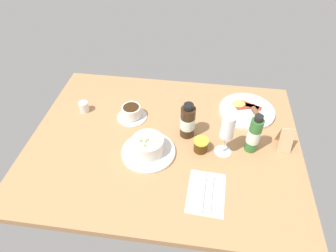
{
  "coord_description": "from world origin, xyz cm",
  "views": [
    {
      "loc": [
        12.67,
        -79.66,
        85.98
      ],
      "look_at": [
        1.75,
        -0.7,
        8.91
      ],
      "focal_mm": 30.66,
      "sensor_mm": 36.0,
      "label": 1
    }
  ],
  "objects": [
    {
      "name": "jam_jar",
      "position": [
        15.08,
        -3.32,
        2.82
      ],
      "size": [
        5.77,
        5.77,
        5.58
      ],
      "color": "#482B0B",
      "rests_on": "ground_plane"
    },
    {
      "name": "wine_glass",
      "position": [
        23.91,
        -2.97,
        12.73
      ],
      "size": [
        6.62,
        6.62,
        18.79
      ],
      "color": "white",
      "rests_on": "ground_plane"
    },
    {
      "name": "porridge_bowl",
      "position": [
        -5.03,
        -7.68,
        3.4
      ],
      "size": [
        21.09,
        21.09,
        8.28
      ],
      "color": "silver",
      "rests_on": "ground_plane"
    },
    {
      "name": "menu_card",
      "position": [
        47.53,
        3.19,
        4.83
      ],
      "size": [
        5.16,
        7.3,
        9.8
      ],
      "color": "tan",
      "rests_on": "ground_plane"
    },
    {
      "name": "coffee_cup",
      "position": [
        -16.18,
        12.0,
        2.72
      ],
      "size": [
        13.17,
        13.48,
        5.82
      ],
      "color": "silver",
      "rests_on": "ground_plane"
    },
    {
      "name": "sauce_bottle_green",
      "position": [
        34.63,
        0.13,
        7.97
      ],
      "size": [
        4.95,
        4.95,
        17.56
      ],
      "color": "#337233",
      "rests_on": "ground_plane"
    },
    {
      "name": "breakfast_plate",
      "position": [
        34.51,
        22.59,
        0.92
      ],
      "size": [
        24.83,
        24.83,
        3.7
      ],
      "color": "silver",
      "rests_on": "ground_plane"
    },
    {
      "name": "ground_plane",
      "position": [
        0.0,
        0.0,
        -1.5
      ],
      "size": [
        110.0,
        84.0,
        3.0
      ],
      "primitive_type": "cube",
      "color": "#B27F51"
    },
    {
      "name": "creamer_jug",
      "position": [
        -38.49,
        13.19,
        2.47
      ],
      "size": [
        4.26,
        5.15,
        5.33
      ],
      "color": "silver",
      "rests_on": "ground_plane"
    },
    {
      "name": "sauce_bottle_brown",
      "position": [
        8.98,
        4.66,
        7.26
      ],
      "size": [
        6.09,
        6.09,
        16.13
      ],
      "color": "#382314",
      "rests_on": "ground_plane"
    },
    {
      "name": "cutlery_setting",
      "position": [
        18.29,
        -22.49,
        0.26
      ],
      "size": [
        13.71,
        18.58,
        0.9
      ],
      "color": "silver",
      "rests_on": "ground_plane"
    }
  ]
}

